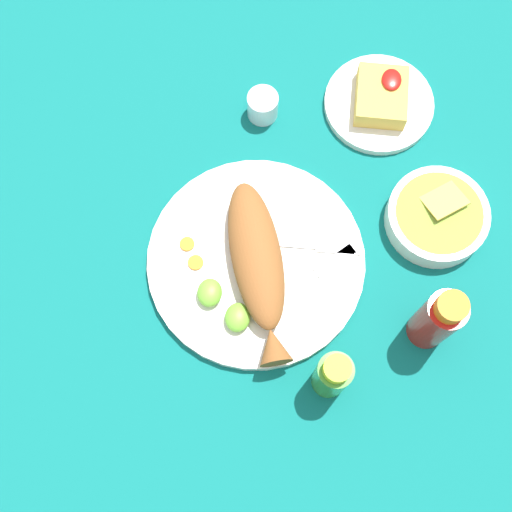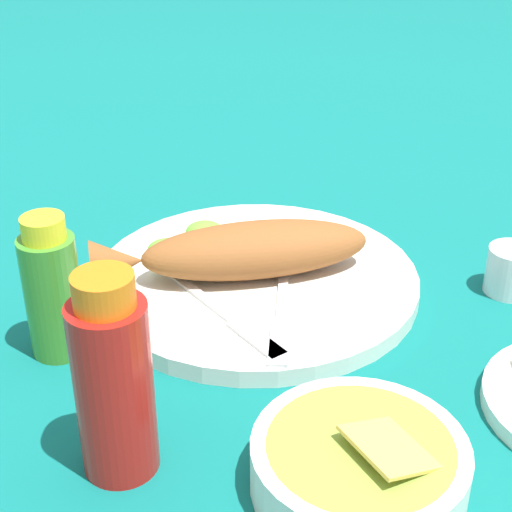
% 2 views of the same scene
% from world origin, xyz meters
% --- Properties ---
extents(ground_plane, '(4.00, 4.00, 0.00)m').
position_xyz_m(ground_plane, '(0.00, 0.00, 0.00)').
color(ground_plane, '#0C605B').
extents(main_plate, '(0.34, 0.34, 0.02)m').
position_xyz_m(main_plate, '(0.00, 0.00, 0.01)').
color(main_plate, silver).
rests_on(main_plate, ground_plane).
extents(fried_fish, '(0.29, 0.14, 0.06)m').
position_xyz_m(fried_fish, '(-0.02, -0.00, 0.05)').
color(fried_fish, brown).
rests_on(fried_fish, main_plate).
extents(fork_near, '(0.02, 0.19, 0.00)m').
position_xyz_m(fork_near, '(0.03, -0.08, 0.02)').
color(fork_near, silver).
rests_on(fork_near, main_plate).
extents(fork_far, '(0.13, 0.15, 0.00)m').
position_xyz_m(fork_far, '(-0.02, -0.09, 0.02)').
color(fork_far, silver).
rests_on(fork_far, main_plate).
extents(carrot_slice_near, '(0.02, 0.02, 0.00)m').
position_xyz_m(carrot_slice_near, '(-0.01, 0.09, 0.02)').
color(carrot_slice_near, orange).
rests_on(carrot_slice_near, main_plate).
extents(carrot_slice_mid, '(0.02, 0.02, 0.00)m').
position_xyz_m(carrot_slice_mid, '(0.01, 0.11, 0.02)').
color(carrot_slice_mid, orange).
rests_on(carrot_slice_mid, main_plate).
extents(lime_wedge_main, '(0.04, 0.04, 0.02)m').
position_xyz_m(lime_wedge_main, '(-0.06, 0.06, 0.03)').
color(lime_wedge_main, '#6BB233').
rests_on(lime_wedge_main, main_plate).
extents(lime_wedge_side, '(0.04, 0.04, 0.02)m').
position_xyz_m(lime_wedge_side, '(-0.09, 0.02, 0.03)').
color(lime_wedge_side, '#6BB233').
rests_on(lime_wedge_side, main_plate).
extents(hot_sauce_bottle_red, '(0.06, 0.06, 0.17)m').
position_xyz_m(hot_sauce_bottle_red, '(-0.08, -0.27, 0.08)').
color(hot_sauce_bottle_red, '#B21914').
rests_on(hot_sauce_bottle_red, ground_plane).
extents(hot_sauce_bottle_green, '(0.05, 0.05, 0.14)m').
position_xyz_m(hot_sauce_bottle_green, '(-0.17, -0.12, 0.06)').
color(hot_sauce_bottle_green, '#3D8428').
rests_on(hot_sauce_bottle_green, ground_plane).
extents(salt_cup, '(0.05, 0.05, 0.05)m').
position_xyz_m(salt_cup, '(0.26, 0.02, 0.02)').
color(salt_cup, silver).
rests_on(salt_cup, ground_plane).
extents(side_plate_fries, '(0.18, 0.18, 0.01)m').
position_xyz_m(side_plate_fries, '(0.29, -0.18, 0.01)').
color(side_plate_fries, silver).
rests_on(side_plate_fries, ground_plane).
extents(fries_pile, '(0.10, 0.08, 0.04)m').
position_xyz_m(fries_pile, '(0.29, -0.18, 0.03)').
color(fries_pile, gold).
rests_on(fries_pile, side_plate_fries).
extents(guacamole_bowl, '(0.16, 0.16, 0.05)m').
position_xyz_m(guacamole_bowl, '(0.10, -0.27, 0.02)').
color(guacamole_bowl, white).
rests_on(guacamole_bowl, ground_plane).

